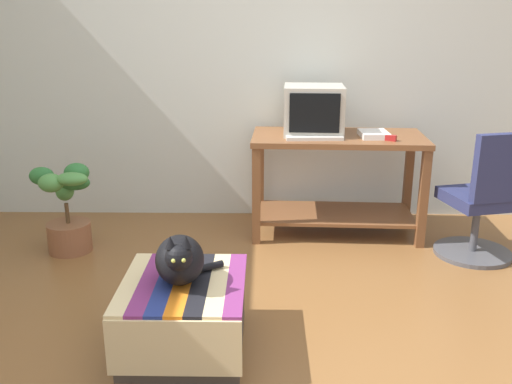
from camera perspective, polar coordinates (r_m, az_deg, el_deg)
ground_plane at (r=2.91m, az=0.94°, el=-15.54°), size 14.00×14.00×0.00m
back_wall at (r=4.50m, az=1.04°, el=13.83°), size 8.00×0.10×2.60m
desk at (r=4.22m, az=8.21°, el=2.48°), size 1.28×0.66×0.75m
tv_monitor at (r=4.16m, az=5.84°, el=8.20°), size 0.44×0.40×0.35m
keyboard at (r=4.01m, az=5.89°, el=5.54°), size 0.41×0.17×0.02m
book at (r=4.14m, az=11.84°, el=5.75°), size 0.20×0.25×0.04m
ottoman_with_blanket at (r=2.85m, az=-7.27°, el=-12.22°), size 0.60×0.68×0.36m
cat at (r=2.72m, az=-7.70°, el=-6.77°), size 0.33×0.36×0.28m
potted_plant at (r=4.10m, az=-18.59°, el=-1.83°), size 0.44×0.38×0.63m
office_chair at (r=4.03m, az=22.05°, el=-1.15°), size 0.52×0.52×0.89m
stapler at (r=4.05m, az=13.26°, el=5.38°), size 0.11×0.09×0.04m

